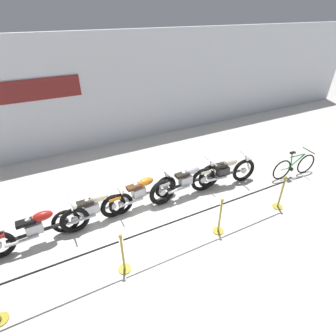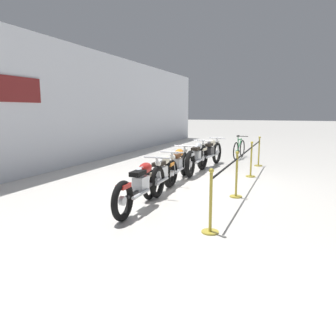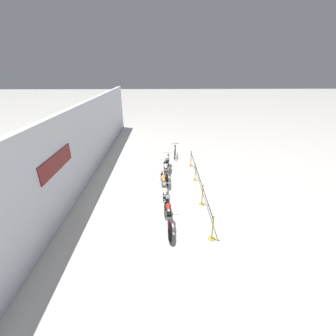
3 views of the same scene
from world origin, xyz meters
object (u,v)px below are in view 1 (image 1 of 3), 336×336
object	(u,v)px
bicycle	(294,166)
stanchion_far_right	(280,197)
motorcycle_silver_3	(187,182)
motorcycle_orange_2	(141,193)
stanchion_far_left	(115,250)
motorcycle_cream_1	(94,209)
stanchion_mid_right	(219,221)
stanchion_mid_left	(123,258)
motorcycle_cream_4	(224,172)
motorcycle_red_0	(38,229)

from	to	relation	value
bicycle	stanchion_far_right	bearing A→B (deg)	-149.94
motorcycle_silver_3	motorcycle_orange_2	bearing A→B (deg)	174.40
stanchion_far_left	stanchion_far_right	distance (m)	4.72
motorcycle_cream_1	stanchion_mid_right	size ratio (longest dim) A/B	1.99
motorcycle_cream_1	stanchion_mid_left	size ratio (longest dim) A/B	1.99
motorcycle_silver_3	bicycle	distance (m)	3.74
bicycle	stanchion_mid_left	world-z (taller)	stanchion_mid_left
stanchion_far_left	motorcycle_orange_2	bearing A→B (deg)	54.68
stanchion_far_left	stanchion_far_right	world-z (taller)	same
stanchion_far_left	motorcycle_silver_3	bearing A→B (deg)	31.87
motorcycle_cream_1	motorcycle_cream_4	size ratio (longest dim) A/B	0.93
motorcycle_silver_3	stanchion_far_right	size ratio (longest dim) A/B	2.34
motorcycle_cream_1	stanchion_far_right	bearing A→B (deg)	-20.20
motorcycle_cream_1	stanchion_far_right	xyz separation A→B (m)	(4.74, -1.74, -0.10)
motorcycle_orange_2	motorcycle_cream_4	distance (m)	2.70
motorcycle_orange_2	motorcycle_silver_3	size ratio (longest dim) A/B	0.95
motorcycle_silver_3	stanchion_far_left	xyz separation A→B (m)	(-2.70, -1.68, 0.21)
stanchion_mid_right	motorcycle_red_0	bearing A→B (deg)	157.99
motorcycle_orange_2	motorcycle_cream_4	size ratio (longest dim) A/B	1.04
motorcycle_cream_1	stanchion_far_left	world-z (taller)	stanchion_far_left
motorcycle_cream_1	stanchion_mid_right	bearing A→B (deg)	-33.21
motorcycle_cream_1	stanchion_mid_right	xyz separation A→B (m)	(2.66, -1.74, -0.10)
motorcycle_cream_1	bicycle	bearing A→B (deg)	-6.96
bicycle	stanchion_mid_left	size ratio (longest dim) A/B	1.63
stanchion_far_left	stanchion_mid_right	bearing A→B (deg)	0.00
motorcycle_red_0	stanchion_far_left	xyz separation A→B (m)	(1.37, -1.62, 0.23)
motorcycle_silver_3	stanchion_far_right	bearing A→B (deg)	-39.89
bicycle	stanchion_far_right	world-z (taller)	stanchion_far_right
motorcycle_cream_1	stanchion_far_right	size ratio (longest dim) A/B	1.99
motorcycle_silver_3	bicycle	xyz separation A→B (m)	(3.67, -0.72, -0.10)
motorcycle_cream_4	bicycle	size ratio (longest dim) A/B	1.31
motorcycle_cream_4	bicycle	world-z (taller)	motorcycle_cream_4
motorcycle_red_0	stanchion_mid_right	xyz separation A→B (m)	(4.00, -1.62, -0.11)
motorcycle_orange_2	stanchion_far_right	distance (m)	3.88
stanchion_far_left	stanchion_far_right	size ratio (longest dim) A/B	6.66
motorcycle_cream_1	motorcycle_cream_4	bearing A→B (deg)	-2.40
motorcycle_cream_1	stanchion_far_right	world-z (taller)	stanchion_far_right
motorcycle_silver_3	bicycle	world-z (taller)	motorcycle_silver_3
motorcycle_silver_3	stanchion_far_left	size ratio (longest dim) A/B	0.35
motorcycle_silver_3	stanchion_mid_right	bearing A→B (deg)	-92.24
stanchion_mid_left	motorcycle_silver_3	bearing A→B (deg)	33.36
motorcycle_red_0	motorcycle_orange_2	world-z (taller)	motorcycle_red_0
motorcycle_cream_4	bicycle	xyz separation A→B (m)	(2.40, -0.61, -0.11)
motorcycle_cream_1	stanchion_far_left	size ratio (longest dim) A/B	0.30
stanchion_far_right	motorcycle_red_0	bearing A→B (deg)	165.09
motorcycle_orange_2	stanchion_far_right	world-z (taller)	stanchion_far_right
motorcycle_red_0	stanchion_mid_right	size ratio (longest dim) A/B	2.28
motorcycle_red_0	bicycle	distance (m)	7.77
motorcycle_red_0	motorcycle_silver_3	xyz separation A→B (m)	(4.07, 0.06, 0.02)
stanchion_mid_left	bicycle	bearing A→B (deg)	8.78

